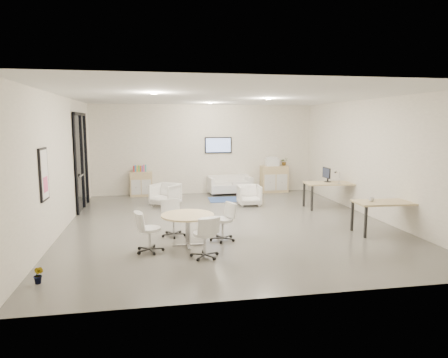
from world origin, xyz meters
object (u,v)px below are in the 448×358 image
armchair_left (165,193)px  desk_front (386,205)px  round_table (188,218)px  sideboard_right (274,179)px  armchair_right (249,194)px  desk_rear (330,185)px  loveseat (230,185)px  sideboard_left (141,184)px

armchair_left → desk_front: (4.93, -4.05, 0.29)m
armchair_left → round_table: armchair_left is taller
sideboard_right → round_table: sideboard_right is taller
sideboard_right → armchair_left: sideboard_right is taller
armchair_right → desk_rear: 2.45m
armchair_left → armchair_right: 2.60m
loveseat → desk_front: 6.28m
armchair_right → loveseat: bearing=98.6°
loveseat → desk_rear: bearing=-53.1°
sideboard_right → round_table: bearing=-121.9°
sideboard_left → desk_rear: size_ratio=0.56×
sideboard_left → desk_rear: (5.65, -3.01, 0.26)m
loveseat → round_table: round_table is taller
loveseat → armchair_right: bearing=-88.7°
sideboard_right → desk_rear: size_ratio=0.64×
armchair_right → round_table: size_ratio=0.64×
loveseat → desk_front: bearing=-70.2°
desk_front → sideboard_right: bearing=101.8°
armchair_right → round_table: 4.41m
sideboard_left → desk_front: size_ratio=0.59×
desk_rear → round_table: (-4.55, -3.03, -0.11)m
armchair_right → desk_rear: bearing=-15.6°
sideboard_left → loveseat: sideboard_left is taller
sideboard_right → armchair_right: (-1.49, -2.21, -0.14)m
loveseat → armchair_left: size_ratio=2.07×
sideboard_left → loveseat: 3.14m
sideboard_left → round_table: bearing=-79.7°
round_table → sideboard_right: bearing=58.1°
sideboard_right → desk_rear: 3.09m
desk_front → armchair_right: bearing=126.5°
loveseat → desk_front: desk_front is taller
loveseat → armchair_right: armchair_right is taller
sideboard_left → loveseat: (3.13, -0.16, -0.12)m
desk_rear → round_table: bearing=-140.4°
sideboard_left → sideboard_right: size_ratio=0.88×
sideboard_left → sideboard_right: (4.84, -0.04, 0.06)m
loveseat → sideboard_left: bearing=172.5°
sideboard_right → loveseat: size_ratio=0.62×
loveseat → armchair_left: 2.88m
round_table → desk_rear: bearing=33.6°
armchair_right → desk_rear: size_ratio=0.46×
armchair_left → armchair_right: size_ratio=1.08×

